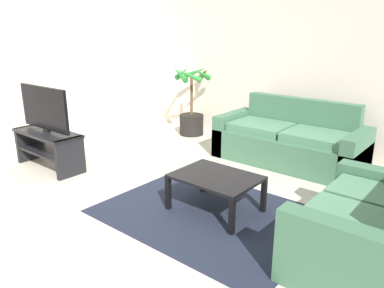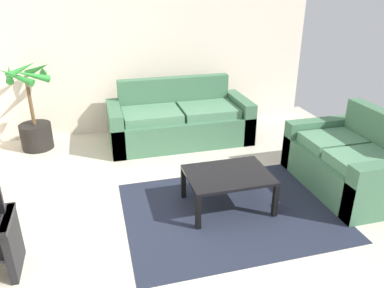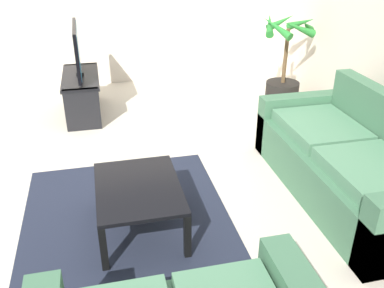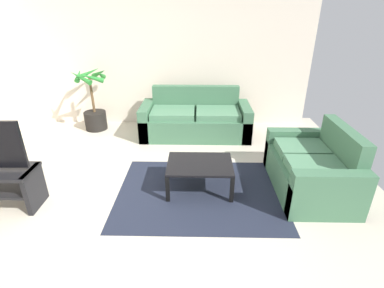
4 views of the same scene
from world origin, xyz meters
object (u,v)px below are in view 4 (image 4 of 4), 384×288
at_px(couch_main, 195,120).
at_px(couch_loveseat, 312,169).
at_px(coffee_table, 200,166).
at_px(potted_palm, 94,108).

xyz_separation_m(couch_main, couch_loveseat, (1.59, -1.85, -0.00)).
relative_size(coffee_table, potted_palm, 0.70).
bearing_deg(coffee_table, couch_loveseat, 1.49).
height_order(couch_main, couch_loveseat, same).
distance_m(couch_main, couch_loveseat, 2.44).
relative_size(couch_main, potted_palm, 1.66).
xyz_separation_m(couch_main, coffee_table, (0.08, -1.89, 0.05)).
bearing_deg(potted_palm, couch_loveseat, -30.14).
height_order(couch_loveseat, potted_palm, potted_palm).
height_order(coffee_table, potted_palm, potted_palm).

